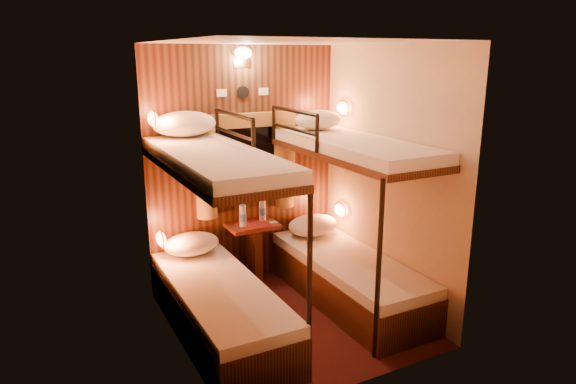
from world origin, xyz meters
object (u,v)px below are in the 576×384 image
table (253,246)px  bottle_right (262,210)px  bunk_left (219,272)px  bottle_left (243,216)px  bunk_right (349,246)px

table → bottle_right: size_ratio=2.57×
bunk_left → bottle_left: size_ratio=7.36×
bunk_left → bottle_left: 0.94m
table → bottle_right: bottle_right is taller
bottle_left → table: bearing=17.6°
bunk_right → table: bunk_right is taller
bunk_left → bottle_right: size_ratio=7.45×
bunk_right → bottle_right: bearing=120.9°
table → bottle_right: 0.38m
bottle_right → bunk_right: bearing=-59.1°
bunk_left → bottle_left: bunk_left is taller
bottle_left → bottle_right: (0.26, 0.10, -0.00)m
bunk_left → table: 1.02m
bunk_right → bottle_right: bunk_right is taller
table → bottle_left: bottle_left is taller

